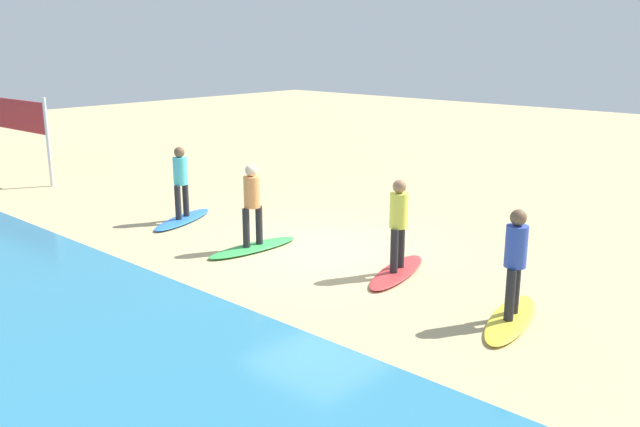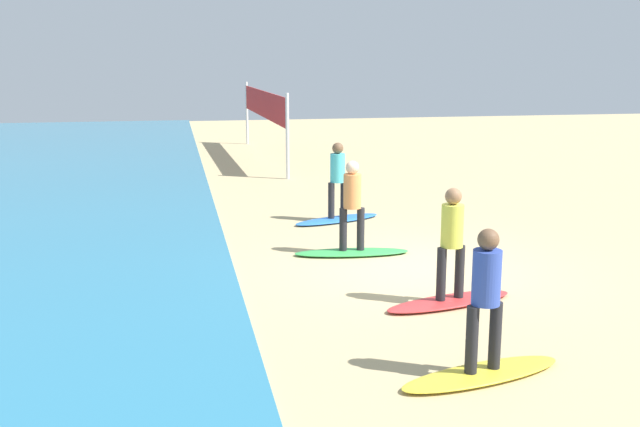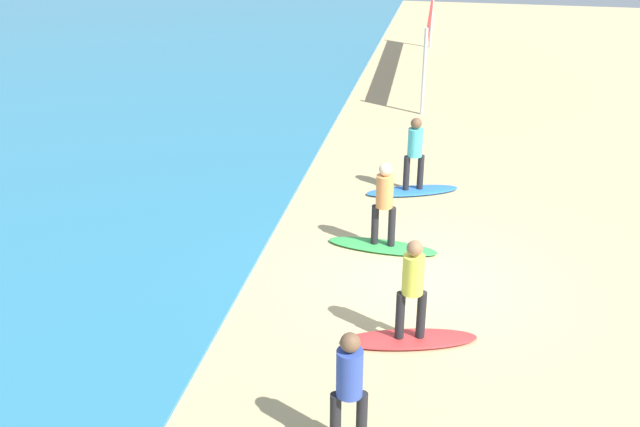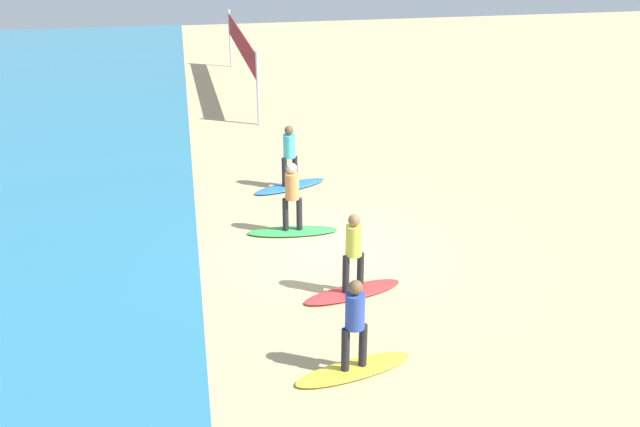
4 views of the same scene
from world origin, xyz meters
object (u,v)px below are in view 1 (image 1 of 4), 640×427
object	(u,v)px
surfboard_blue	(183,219)
surfer_blue	(181,177)
surfboard_green	(253,247)
surfboard_red	(397,272)
surfer_red	(398,218)
surfer_yellow	(515,256)
surfboard_yellow	(510,319)
surfer_green	(252,199)

from	to	relation	value
surfboard_blue	surfer_blue	bearing A→B (deg)	69.27
surfboard_green	surfer_blue	world-z (taller)	surfer_blue
surfboard_red	surfer_red	world-z (taller)	surfer_red
surfer_yellow	surfer_blue	size ratio (longest dim) A/B	1.00
surfboard_yellow	surfboard_green	distance (m)	5.46
surfer_green	surfer_red	bearing A→B (deg)	-165.81
surfboard_green	surfer_green	world-z (taller)	surfer_green
surfboard_red	surfboard_green	xyz separation A→B (m)	(2.98, 0.75, 0.00)
surfboard_yellow	surfer_red	world-z (taller)	surfer_red
surfer_yellow	surfboard_blue	bearing A→B (deg)	-1.03
surfer_blue	surfer_yellow	bearing A→B (deg)	178.97
surfer_red	surfboard_green	size ratio (longest dim) A/B	0.78
surfboard_blue	surfer_yellow	bearing A→B (deg)	68.24
surfboard_green	surfer_green	bearing A→B (deg)	-175.04
surfer_yellow	surfboard_red	xyz separation A→B (m)	(2.48, -0.55, -0.99)
surfer_yellow	surfer_red	xyz separation A→B (m)	(2.48, -0.55, 0.00)
surfboard_red	surfer_red	bearing A→B (deg)	-77.96
surfer_red	surfboard_blue	size ratio (longest dim) A/B	0.78
surfboard_yellow	surfer_blue	size ratio (longest dim) A/B	1.28
surfboard_red	surfer_blue	world-z (taller)	surfer_blue
surfer_yellow	surfer_blue	xyz separation A→B (m)	(8.24, -0.15, 0.00)
surfboard_red	surfboard_green	distance (m)	3.07
surfboard_red	surfboard_green	size ratio (longest dim) A/B	1.00
surfboard_red	surfer_green	xyz separation A→B (m)	(2.98, 0.75, 0.99)
surfer_red	surfer_green	bearing A→B (deg)	14.19
surfer_yellow	surfboard_red	bearing A→B (deg)	-12.56
surfer_green	surfboard_blue	bearing A→B (deg)	-7.13
surfboard_green	surfer_green	xyz separation A→B (m)	(0.00, -0.00, 0.99)
surfer_red	surfboard_blue	world-z (taller)	surfer_red
surfboard_green	surfer_green	size ratio (longest dim) A/B	1.28
surfboard_green	surfer_blue	size ratio (longest dim) A/B	1.28
surfboard_yellow	surfboard_blue	distance (m)	8.24
surfboard_green	surfboard_blue	distance (m)	2.81
surfboard_red	surfer_green	bearing A→B (deg)	-90.34
surfboard_green	surfboard_blue	world-z (taller)	same
surfer_yellow	surfboard_blue	distance (m)	8.30
surfboard_yellow	surfer_green	xyz separation A→B (m)	(5.46, 0.20, 0.99)
surfer_green	surfer_blue	xyz separation A→B (m)	(2.78, -0.35, 0.00)
surfboard_green	surfboard_blue	bearing A→B (deg)	-92.17
surfer_yellow	surfer_red	bearing A→B (deg)	-12.56
surfboard_green	surfer_red	bearing A→B (deg)	109.14
surfer_yellow	surfer_red	distance (m)	2.54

